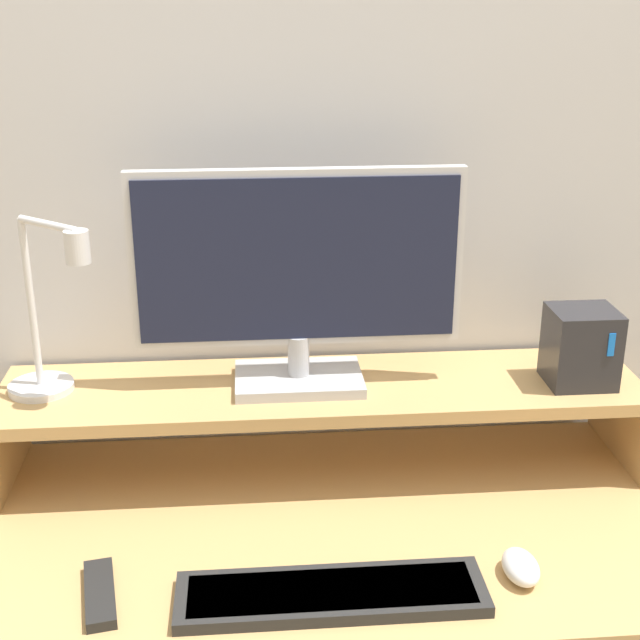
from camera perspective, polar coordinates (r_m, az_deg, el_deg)
wall_back at (r=1.55m, az=-0.36°, el=10.78°), size 6.00×0.05×2.50m
desk at (r=1.57m, az=0.71°, el=-19.42°), size 1.09×0.59×0.73m
monitor_shelf at (r=1.52m, az=0.14°, el=-4.95°), size 1.09×0.25×0.16m
monitor at (r=1.44m, az=-1.44°, el=2.99°), size 0.54×0.14×0.37m
desk_lamp at (r=1.49m, az=-16.96°, el=-0.59°), size 0.17×0.15×0.30m
router_dock at (r=1.55m, az=16.35°, el=-1.65°), size 0.11×0.10×0.13m
keyboard at (r=1.27m, az=0.74°, el=-17.11°), size 0.43×0.11×0.02m
mouse at (r=1.34m, az=12.72°, el=-15.16°), size 0.05×0.08×0.04m
remote_control at (r=1.31m, az=-13.91°, el=-16.65°), size 0.06×0.15×0.02m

